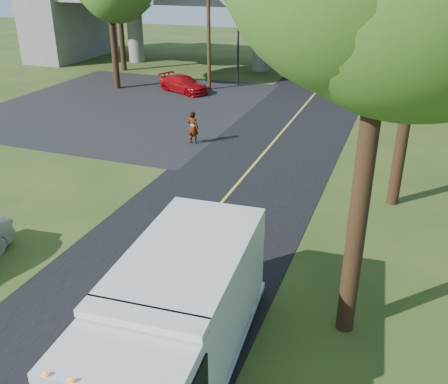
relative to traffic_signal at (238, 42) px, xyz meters
The scene contains 10 objects.
ground 26.87m from the traffic_signal, 77.01° to the right, with size 120.00×120.00×0.00m, color #2E3F16.
road 17.38m from the traffic_signal, 69.44° to the right, with size 7.00×90.00×0.02m, color black.
parking_lot 9.96m from the traffic_signal, 122.01° to the right, with size 16.00×18.00×0.01m, color black.
lane_line 17.38m from the traffic_signal, 69.44° to the right, with size 0.12×90.00×0.01m, color gold.
overpass 8.59m from the traffic_signal, 45.00° to the left, with size 54.00×10.00×7.30m.
traffic_signal is the anchor object (origin of this frame).
utility_pole 2.86m from the traffic_signal, 126.87° to the right, with size 1.60×0.26×9.00m.
step_van 29.08m from the traffic_signal, 73.60° to the right, with size 2.94×6.94×2.85m.
red_sedan 5.19m from the traffic_signal, 130.37° to the right, with size 1.65×4.05×1.18m, color #A60A10.
pedestrian 13.70m from the traffic_signal, 80.72° to the right, with size 0.61×0.40×1.68m, color gray.
Camera 1 is at (6.15, -9.59, 8.53)m, focal length 40.00 mm.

